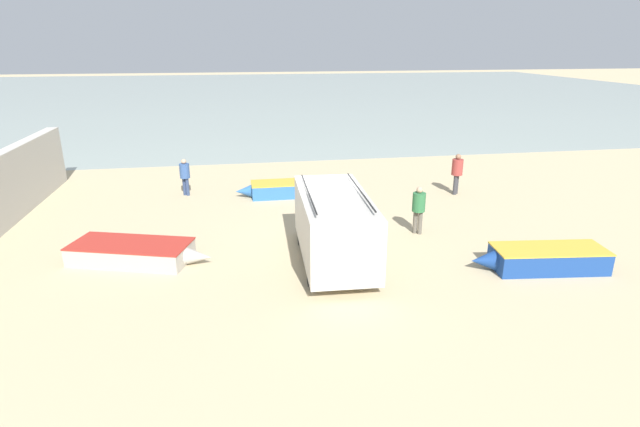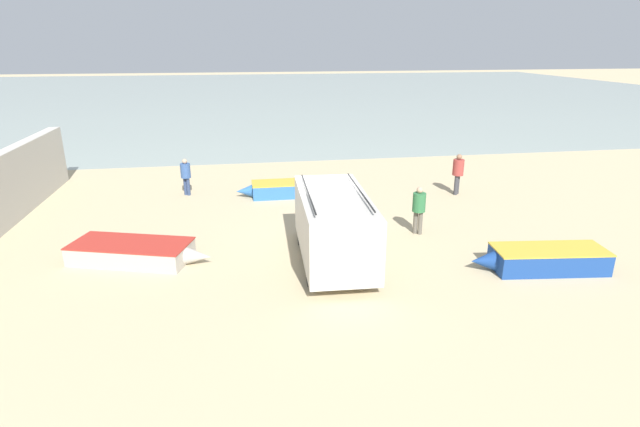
{
  "view_description": "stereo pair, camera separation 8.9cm",
  "coord_description": "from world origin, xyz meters",
  "px_view_note": "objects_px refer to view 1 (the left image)",
  "views": [
    {
      "loc": [
        -2.65,
        -15.26,
        6.38
      ],
      "look_at": [
        -0.02,
        0.09,
        1.0
      ],
      "focal_mm": 28.0,
      "sensor_mm": 36.0,
      "label": 1
    },
    {
      "loc": [
        -2.56,
        -15.27,
        6.38
      ],
      "look_at": [
        -0.02,
        0.09,
        1.0
      ],
      "focal_mm": 28.0,
      "sensor_mm": 36.0,
      "label": 2
    }
  ],
  "objects_px": {
    "parked_van": "(334,225)",
    "fisherman_0": "(419,206)",
    "fishing_rowboat_0": "(285,189)",
    "fishing_rowboat_1": "(136,252)",
    "fisherman_1": "(457,170)",
    "fisherman_2": "(185,174)",
    "fishing_rowboat_2": "(543,259)"
  },
  "relations": [
    {
      "from": "fishing_rowboat_1",
      "to": "fisherman_2",
      "type": "relative_size",
      "value": 2.74
    },
    {
      "from": "fishing_rowboat_2",
      "to": "fishing_rowboat_0",
      "type": "bearing_deg",
      "value": -45.88
    },
    {
      "from": "fishing_rowboat_0",
      "to": "fishing_rowboat_1",
      "type": "relative_size",
      "value": 0.87
    },
    {
      "from": "fishing_rowboat_0",
      "to": "fisherman_2",
      "type": "relative_size",
      "value": 2.39
    },
    {
      "from": "parked_van",
      "to": "fishing_rowboat_2",
      "type": "distance_m",
      "value": 6.22
    },
    {
      "from": "fishing_rowboat_0",
      "to": "fishing_rowboat_2",
      "type": "bearing_deg",
      "value": 127.51
    },
    {
      "from": "fisherman_0",
      "to": "fisherman_2",
      "type": "distance_m",
      "value": 10.35
    },
    {
      "from": "fisherman_2",
      "to": "fisherman_0",
      "type": "bearing_deg",
      "value": 88.52
    },
    {
      "from": "parked_van",
      "to": "fisherman_0",
      "type": "bearing_deg",
      "value": -59.24
    },
    {
      "from": "fisherman_1",
      "to": "fishing_rowboat_1",
      "type": "bearing_deg",
      "value": -113.66
    },
    {
      "from": "fishing_rowboat_0",
      "to": "fisherman_0",
      "type": "distance_m",
      "value": 6.75
    },
    {
      "from": "fisherman_0",
      "to": "fisherman_2",
      "type": "xyz_separation_m",
      "value": [
        -8.35,
        6.12,
        -0.05
      ]
    },
    {
      "from": "parked_van",
      "to": "fishing_rowboat_1",
      "type": "xyz_separation_m",
      "value": [
        -5.97,
        1.01,
        -0.88
      ]
    },
    {
      "from": "parked_van",
      "to": "fisherman_0",
      "type": "xyz_separation_m",
      "value": [
        3.34,
        1.81,
        -0.16
      ]
    },
    {
      "from": "fishing_rowboat_1",
      "to": "fisherman_0",
      "type": "relative_size",
      "value": 2.6
    },
    {
      "from": "fisherman_0",
      "to": "fisherman_2",
      "type": "relative_size",
      "value": 1.05
    },
    {
      "from": "fisherman_1",
      "to": "fisherman_2",
      "type": "xyz_separation_m",
      "value": [
        -11.69,
        1.83,
        -0.11
      ]
    },
    {
      "from": "fisherman_0",
      "to": "fisherman_1",
      "type": "bearing_deg",
      "value": 178.64
    },
    {
      "from": "parked_van",
      "to": "fishing_rowboat_0",
      "type": "bearing_deg",
      "value": 8.41
    },
    {
      "from": "fisherman_1",
      "to": "fisherman_2",
      "type": "bearing_deg",
      "value": -144.45
    },
    {
      "from": "fisherman_0",
      "to": "fishing_rowboat_1",
      "type": "bearing_deg",
      "value": -48.53
    },
    {
      "from": "parked_van",
      "to": "fishing_rowboat_2",
      "type": "xyz_separation_m",
      "value": [
        5.96,
        -1.59,
        -0.84
      ]
    },
    {
      "from": "fishing_rowboat_2",
      "to": "fisherman_0",
      "type": "distance_m",
      "value": 4.34
    },
    {
      "from": "fishing_rowboat_1",
      "to": "fishing_rowboat_2",
      "type": "distance_m",
      "value": 12.2
    },
    {
      "from": "parked_van",
      "to": "fishing_rowboat_2",
      "type": "bearing_deg",
      "value": -102.62
    },
    {
      "from": "fishing_rowboat_2",
      "to": "fisherman_0",
      "type": "relative_size",
      "value": 2.35
    },
    {
      "from": "parked_van",
      "to": "fishing_rowboat_1",
      "type": "relative_size",
      "value": 1.12
    },
    {
      "from": "parked_van",
      "to": "fishing_rowboat_0",
      "type": "xyz_separation_m",
      "value": [
        -0.76,
        7.12,
        -0.87
      ]
    },
    {
      "from": "fisherman_1",
      "to": "fisherman_2",
      "type": "relative_size",
      "value": 1.11
    },
    {
      "from": "parked_van",
      "to": "fisherman_1",
      "type": "bearing_deg",
      "value": -45.3
    },
    {
      "from": "fisherman_1",
      "to": "fisherman_2",
      "type": "height_order",
      "value": "fisherman_1"
    },
    {
      "from": "fishing_rowboat_0",
      "to": "fishing_rowboat_1",
      "type": "xyz_separation_m",
      "value": [
        -5.2,
        -6.11,
        -0.01
      ]
    }
  ]
}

